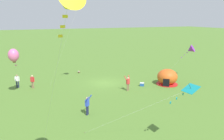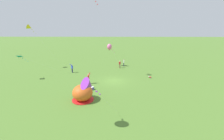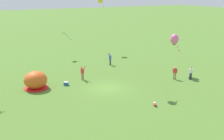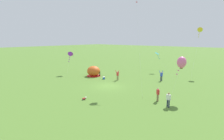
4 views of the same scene
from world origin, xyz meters
name	(u,v)px [view 1 (image 1 of 4)]	position (x,y,z in m)	size (l,w,h in m)	color
ground_plane	(105,83)	(0.00, 0.00, 0.00)	(300.00, 300.00, 0.00)	#517A2D
popup_tent	(167,77)	(-7.44, 3.91, 1.00)	(2.81, 2.81, 2.10)	#D8591E
cooler_box	(142,84)	(-3.98, 3.23, 0.22)	(0.64, 0.62, 0.44)	#2659B2
toddler_crawling	(79,72)	(1.86, -6.82, 0.18)	(0.36, 0.55, 0.32)	red
person_strolling	(32,81)	(9.22, -1.35, 0.96)	(0.48, 0.42, 1.72)	#8C7251
person_near_tent	(87,105)	(5.12, 8.81, 1.00)	(0.71, 0.70, 1.89)	#1E2347
person_far_back	(17,80)	(10.99, -2.40, 0.96)	(0.59, 0.29, 1.72)	#1E2347
person_center_field	(128,83)	(-1.40, 4.20, 1.00)	(0.68, 0.55, 1.89)	#8C7251
kite_purple	(190,50)	(-12.69, 2.10, 4.15)	(3.13, 3.70, 4.89)	silver
kite_teal	(187,91)	(0.63, 16.37, 4.09)	(6.32, 5.18, 4.63)	silver
kite_yellow	(68,3)	(8.55, 18.56, 9.24)	(1.43, 7.30, 9.92)	silver
kite_pink	(13,55)	(11.01, 1.14, 4.75)	(1.13, 3.35, 5.48)	silver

